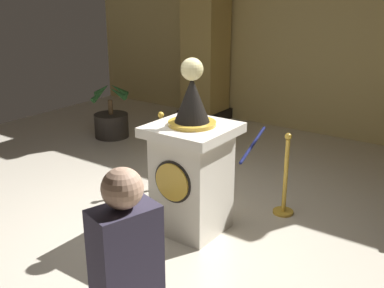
# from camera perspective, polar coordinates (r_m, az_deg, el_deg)

# --- Properties ---
(ground_plane) EXTENTS (10.26, 10.26, 0.00)m
(ground_plane) POSITION_cam_1_polar(r_m,az_deg,el_deg) (5.20, -3.16, -10.33)
(ground_plane) COLOR beige
(back_wall) EXTENTS (10.26, 0.16, 4.09)m
(back_wall) POSITION_cam_1_polar(r_m,az_deg,el_deg) (8.40, 16.14, 14.87)
(back_wall) COLOR tan
(back_wall) RESTS_ON ground_plane
(pedestal_clock) EXTENTS (0.82, 0.82, 1.87)m
(pedestal_clock) POSITION_cam_1_polar(r_m,az_deg,el_deg) (4.89, -0.03, -2.80)
(pedestal_clock) COLOR silver
(pedestal_clock) RESTS_ON ground_plane
(stanchion_near) EXTENTS (0.24, 0.24, 0.99)m
(stanchion_near) POSITION_cam_1_polar(r_m,az_deg,el_deg) (5.48, 11.29, -5.10)
(stanchion_near) COLOR gold
(stanchion_near) RESTS_ON ground_plane
(stanchion_far) EXTENTS (0.24, 0.24, 1.04)m
(stanchion_far) POSITION_cam_1_polar(r_m,az_deg,el_deg) (6.03, -3.70, -2.24)
(stanchion_far) COLOR gold
(stanchion_far) RESTS_ON ground_plane
(velvet_rope) EXTENTS (0.97, 0.95, 0.22)m
(velvet_rope) POSITION_cam_1_polar(r_m,az_deg,el_deg) (5.55, 3.50, 0.53)
(velvet_rope) COLOR #141947
(column_left) EXTENTS (0.83, 0.83, 3.93)m
(column_left) POSITION_cam_1_polar(r_m,az_deg,el_deg) (8.94, 1.70, 15.17)
(column_left) COLOR black
(column_left) RESTS_ON ground_plane
(potted_palm_left) EXTENTS (0.80, 0.78, 0.97)m
(potted_palm_left) POSITION_cam_1_polar(r_m,az_deg,el_deg) (8.24, -9.84, 2.69)
(potted_palm_left) COLOR #2D2823
(potted_palm_left) RESTS_ON ground_plane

